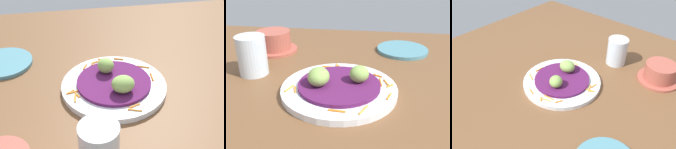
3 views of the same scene
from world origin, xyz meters
TOP-DOWN VIEW (x-y plane):
  - table_surface at (0.00, 0.00)cm, footprint 110.00×110.00cm
  - main_plate at (1.80, 4.65)cm, footprint 26.53×26.53cm
  - cabbage_bed at (1.80, 4.65)cm, footprint 18.75×18.75cm
  - carrot_garnish at (3.95, 5.90)cm, footprint 24.01×23.03cm
  - guac_scoop_left at (6.21, 6.03)cm, footprint 6.00×5.93cm
  - guac_scoop_center at (-2.61, 3.28)cm, footprint 5.09×5.80cm
  - side_plate_small at (18.37, 33.58)cm, footprint 15.95×15.95cm
  - water_glass at (-21.75, 11.63)cm, footprint 7.48×7.48cm

SIDE VIEW (x-z plane):
  - table_surface at x=0.00cm, z-range 0.00..2.00cm
  - side_plate_small at x=18.37cm, z-range 2.00..3.07cm
  - main_plate at x=1.80cm, z-range 2.00..3.51cm
  - carrot_garnish at x=3.95cm, z-range 3.51..3.91cm
  - cabbage_bed at x=1.80cm, z-range 3.51..4.37cm
  - guac_scoop_left at x=6.21cm, z-range 4.37..8.28cm
  - guac_scoop_center at x=-2.61cm, z-range 4.37..8.44cm
  - water_glass at x=-21.75cm, z-range 2.00..12.26cm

